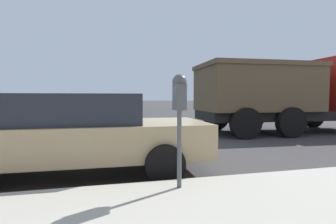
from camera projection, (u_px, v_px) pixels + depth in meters
The scene contains 4 objects.
ground_plane at pixel (103, 160), 5.70m from camera, with size 220.00×220.00×0.00m, color #3D3A3A.
parking_meter at pixel (179, 101), 3.40m from camera, with size 0.21×0.19×1.49m.
car_tan at pixel (71, 132), 4.61m from camera, with size 2.05×4.75×1.43m.
dump_truck at pixel (285, 92), 10.28m from camera, with size 3.17×6.90×2.90m.
Camera 1 is at (-5.81, -0.03, 1.37)m, focal length 28.00 mm.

